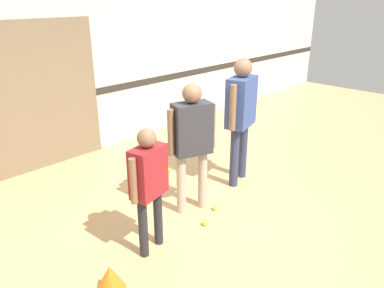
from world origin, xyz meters
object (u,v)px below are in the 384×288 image
at_px(tennis_ball_by_spare_racket, 169,170).
at_px(training_cone, 110,278).
at_px(person_student_right, 241,108).
at_px(tennis_ball_near_instructor, 215,208).
at_px(person_student_left, 149,178).
at_px(person_instructor, 192,135).
at_px(racket_spare_on_floor, 157,170).
at_px(tennis_ball_stray_left, 205,223).

distance_m(tennis_ball_by_spare_racket, training_cone, 2.54).
relative_size(person_student_right, tennis_ball_by_spare_racket, 27.21).
bearing_deg(tennis_ball_near_instructor, training_cone, -173.17).
relative_size(person_student_left, tennis_ball_near_instructor, 20.97).
relative_size(person_instructor, person_student_right, 0.91).
xyz_separation_m(racket_spare_on_floor, tennis_ball_stray_left, (-0.60, -1.55, 0.02)).
bearing_deg(person_instructor, person_student_left, -143.83).
height_order(person_instructor, tennis_ball_near_instructor, person_instructor).
bearing_deg(person_instructor, person_student_right, 24.05).
height_order(tennis_ball_near_instructor, tennis_ball_by_spare_racket, same).
bearing_deg(person_student_right, training_cone, -4.37).
bearing_deg(tennis_ball_by_spare_racket, person_instructor, -117.85).
distance_m(tennis_ball_near_instructor, training_cone, 1.74).
bearing_deg(racket_spare_on_floor, tennis_ball_near_instructor, -170.58).
distance_m(person_student_right, tennis_ball_stray_left, 1.67).
distance_m(racket_spare_on_floor, training_cone, 2.56).
relative_size(tennis_ball_by_spare_racket, training_cone, 0.24).
height_order(person_student_right, tennis_ball_near_instructor, person_student_right).
bearing_deg(person_student_left, person_instructor, 4.11).
height_order(person_student_left, tennis_ball_by_spare_racket, person_student_left).
xyz_separation_m(person_instructor, racket_spare_on_floor, (0.44, 1.18, -1.00)).
bearing_deg(tennis_ball_by_spare_racket, racket_spare_on_floor, 120.88).
bearing_deg(person_instructor, tennis_ball_near_instructor, -31.40).
height_order(racket_spare_on_floor, tennis_ball_near_instructor, tennis_ball_near_instructor).
bearing_deg(person_student_right, tennis_ball_by_spare_racket, -77.21).
bearing_deg(tennis_ball_stray_left, person_student_right, 19.90).
bearing_deg(racket_spare_on_floor, person_student_right, -131.78).
xyz_separation_m(person_student_right, tennis_ball_stray_left, (-1.20, -0.44, -1.08)).
relative_size(person_instructor, racket_spare_on_floor, 3.32).
bearing_deg(racket_spare_on_floor, person_instructor, 179.37).
height_order(person_student_right, tennis_ball_by_spare_racket, person_student_right).
bearing_deg(tennis_ball_near_instructor, tennis_ball_by_spare_racket, 74.12).
bearing_deg(training_cone, person_instructor, 15.79).
relative_size(person_instructor, person_student_left, 1.18).
height_order(person_student_right, training_cone, person_student_right).
xyz_separation_m(person_instructor, tennis_ball_stray_left, (-0.16, -0.37, -0.98)).
xyz_separation_m(tennis_ball_by_spare_racket, tennis_ball_stray_left, (-0.70, -1.38, 0.00)).
distance_m(person_student_left, person_student_right, 1.97).
xyz_separation_m(person_instructor, tennis_ball_near_instructor, (0.18, -0.23, -0.98)).
height_order(person_student_left, tennis_ball_stray_left, person_student_left).
relative_size(tennis_ball_stray_left, training_cone, 0.24).
bearing_deg(tennis_ball_by_spare_racket, training_cone, -145.18).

